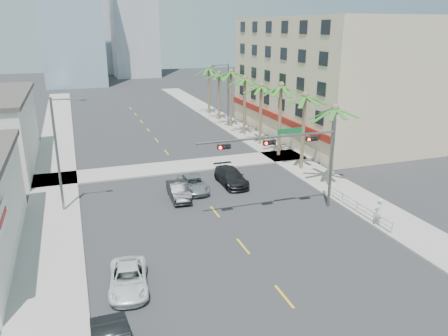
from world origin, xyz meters
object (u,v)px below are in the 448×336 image
object	(u,v)px
car_lane_left	(179,191)
car_lane_right	(231,177)
car_parked_far	(128,279)
pedestrian	(378,212)
traffic_signal_mast	(296,150)
car_lane_center	(193,184)

from	to	relation	value
car_lane_left	car_lane_right	world-z (taller)	car_lane_right
car_parked_far	car_lane_right	xyz separation A→B (m)	(11.16, 13.93, 0.12)
car_lane_right	pedestrian	world-z (taller)	pedestrian
car_lane_left	car_lane_right	xyz separation A→B (m)	(5.38, 1.83, 0.04)
car_lane_right	car_parked_far	bearing A→B (deg)	-129.07
car_parked_far	car_lane_right	bearing A→B (deg)	58.64
traffic_signal_mast	car_lane_right	distance (m)	9.01
car_lane_left	car_lane_right	size ratio (longest dim) A/B	0.83
car_parked_far	car_lane_left	world-z (taller)	car_lane_left
traffic_signal_mast	car_parked_far	xyz separation A→B (m)	(-13.58, -6.42, -4.44)
car_lane_right	pedestrian	bearing A→B (deg)	-60.06
traffic_signal_mast	car_parked_far	bearing A→B (deg)	-154.72
car_lane_right	traffic_signal_mast	bearing A→B (deg)	-72.49
traffic_signal_mast	pedestrian	size ratio (longest dim) A/B	5.56
car_lane_left	pedestrian	distance (m)	15.90
traffic_signal_mast	car_lane_right	bearing A→B (deg)	107.89
car_lane_left	car_lane_center	xyz separation A→B (m)	(1.68, 1.40, -0.05)
car_parked_far	car_lane_left	size ratio (longest dim) A/B	1.05
traffic_signal_mast	car_lane_right	xyz separation A→B (m)	(-2.43, 7.52, -4.32)
pedestrian	car_parked_far	bearing A→B (deg)	-16.79
car_parked_far	car_lane_center	world-z (taller)	car_lane_center
car_lane_left	car_lane_center	size ratio (longest dim) A/B	0.91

